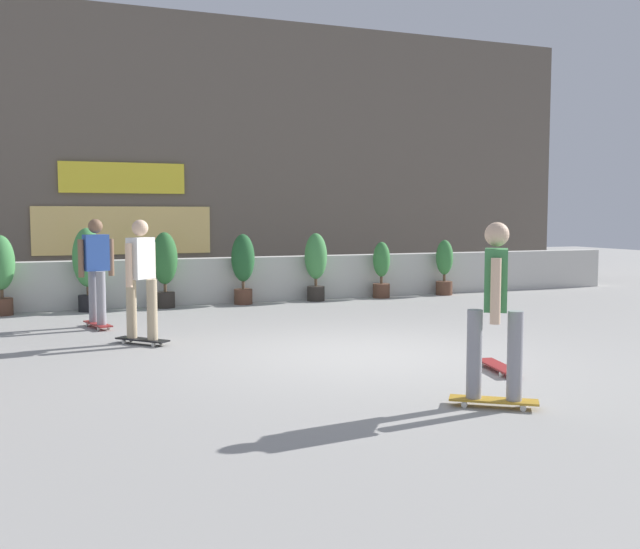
# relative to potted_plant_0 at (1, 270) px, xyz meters

# --- Properties ---
(ground_plane) EXTENTS (48.00, 48.00, 0.00)m
(ground_plane) POSITION_rel_potted_plant_0_xyz_m (4.41, -5.55, -0.81)
(ground_plane) COLOR #9E9B96
(planter_wall) EXTENTS (18.00, 0.40, 0.90)m
(planter_wall) POSITION_rel_potted_plant_0_xyz_m (4.41, 0.45, -0.36)
(planter_wall) COLOR beige
(planter_wall) RESTS_ON ground
(building_backdrop) EXTENTS (20.00, 2.08, 6.50)m
(building_backdrop) POSITION_rel_potted_plant_0_xyz_m (4.41, 4.45, 2.44)
(building_backdrop) COLOR #60564C
(building_backdrop) RESTS_ON ground
(potted_plant_0) EXTENTS (0.47, 0.47, 1.41)m
(potted_plant_0) POSITION_rel_potted_plant_0_xyz_m (0.00, 0.00, 0.00)
(potted_plant_0) COLOR brown
(potted_plant_0) RESTS_ON ground
(potted_plant_1) EXTENTS (0.53, 0.53, 1.52)m
(potted_plant_1) POSITION_rel_potted_plant_0_xyz_m (1.44, 0.00, 0.08)
(potted_plant_1) COLOR black
(potted_plant_1) RESTS_ON ground
(potted_plant_2) EXTENTS (0.48, 0.48, 1.43)m
(potted_plant_2) POSITION_rel_potted_plant_0_xyz_m (2.84, 0.00, 0.02)
(potted_plant_2) COLOR #2D2823
(potted_plant_2) RESTS_ON ground
(potted_plant_3) EXTENTS (0.46, 0.46, 1.38)m
(potted_plant_3) POSITION_rel_potted_plant_0_xyz_m (4.36, 0.00, -0.02)
(potted_plant_3) COLOR brown
(potted_plant_3) RESTS_ON ground
(potted_plant_4) EXTENTS (0.46, 0.46, 1.39)m
(potted_plant_4) POSITION_rel_potted_plant_0_xyz_m (5.89, 0.00, -0.02)
(potted_plant_4) COLOR #2D2823
(potted_plant_4) RESTS_ON ground
(potted_plant_5) EXTENTS (0.36, 0.36, 1.19)m
(potted_plant_5) POSITION_rel_potted_plant_0_xyz_m (7.38, 0.00, -0.18)
(potted_plant_5) COLOR brown
(potted_plant_5) RESTS_ON ground
(potted_plant_6) EXTENTS (0.37, 0.37, 1.21)m
(potted_plant_6) POSITION_rel_potted_plant_0_xyz_m (8.92, 0.00, -0.16)
(potted_plant_6) COLOR brown
(potted_plant_6) RESTS_ON ground
(skater_foreground) EXTENTS (0.77, 0.63, 1.70)m
(skater_foreground) POSITION_rel_potted_plant_0_xyz_m (4.49, -8.25, 0.14)
(skater_foreground) COLOR #BF8C26
(skater_foreground) RESTS_ON ground
(skater_mid_plaza) EXTENTS (0.54, 0.82, 1.70)m
(skater_mid_plaza) POSITION_rel_potted_plant_0_xyz_m (1.45, -2.09, 0.14)
(skater_mid_plaza) COLOR maroon
(skater_mid_plaza) RESTS_ON ground
(skater_by_wall_left) EXTENTS (0.68, 0.73, 1.70)m
(skater_by_wall_left) POSITION_rel_potted_plant_0_xyz_m (1.91, -3.80, 0.14)
(skater_by_wall_left) COLOR black
(skater_by_wall_left) RESTS_ON ground
(skateboard_near_camera) EXTENTS (0.35, 0.82, 0.08)m
(skateboard_near_camera) POSITION_rel_potted_plant_0_xyz_m (5.42, -6.99, -0.74)
(skateboard_near_camera) COLOR maroon
(skateboard_near_camera) RESTS_ON ground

